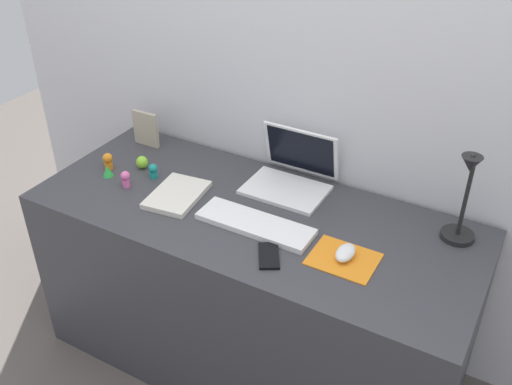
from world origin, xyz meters
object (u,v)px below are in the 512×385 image
picture_frame (146,129)px  toy_figurine_lime (142,162)px  laptop (292,172)px  keyboard (255,224)px  toy_figurine_green (108,171)px  toy_figurine_orange (108,161)px  mouse (345,253)px  toy_figurine_teal (153,171)px  cell_phone (269,256)px  desk_lamp (464,201)px  toy_figurine_pink (126,178)px  notebook_pad (177,195)px

picture_frame → toy_figurine_lime: bearing=-57.2°
laptop → toy_figurine_lime: laptop is taller
keyboard → toy_figurine_green: size_ratio=9.05×
keyboard → toy_figurine_lime: bearing=168.2°
toy_figurine_green → toy_figurine_orange: size_ratio=0.66×
mouse → toy_figurine_orange: bearing=176.7°
toy_figurine_green → toy_figurine_teal: bearing=25.7°
toy_figurine_orange → toy_figurine_teal: bearing=9.9°
cell_phone → desk_lamp: (0.50, 0.36, 0.16)m
desk_lamp → toy_figurine_orange: desk_lamp is taller
mouse → toy_figurine_teal: bearing=173.6°
toy_figurine_orange → toy_figurine_pink: bearing=-24.9°
desk_lamp → toy_figurine_orange: 1.33m
picture_frame → toy_figurine_green: (0.03, -0.28, -0.05)m
mouse → picture_frame: bearing=163.9°
laptop → toy_figurine_green: size_ratio=6.63×
cell_phone → keyboard: bearing=103.5°
notebook_pad → desk_lamp: bearing=6.3°
toy_figurine_teal → picture_frame: bearing=133.3°
notebook_pad → toy_figurine_teal: size_ratio=4.06×
toy_figurine_lime → toy_figurine_green: bearing=-124.2°
mouse → desk_lamp: bearing=41.4°
keyboard → toy_figurine_orange: (-0.70, 0.05, 0.03)m
picture_frame → notebook_pad: bearing=-37.6°
keyboard → desk_lamp: 0.68m
toy_figurine_pink → cell_phone: bearing=-9.0°
picture_frame → toy_figurine_green: 0.29m
toy_figurine_lime → toy_figurine_orange: 0.13m
laptop → toy_figurine_pink: bearing=-149.4°
toy_figurine_green → toy_figurine_orange: 0.06m
desk_lamp → toy_figurine_lime: desk_lamp is taller
cell_phone → picture_frame: (-0.81, 0.41, 0.07)m
cell_phone → toy_figurine_lime: toy_figurine_lime is taller
cell_phone → toy_figurine_orange: toy_figurine_orange is taller
mouse → toy_figurine_pink: 0.88m
cell_phone → desk_lamp: 0.64m
notebook_pad → toy_figurine_lime: size_ratio=4.67×
cell_phone → desk_lamp: bearing=5.7°
toy_figurine_teal → toy_figurine_orange: toy_figurine_orange is taller
toy_figurine_pink → toy_figurine_orange: bearing=155.1°
toy_figurine_pink → notebook_pad: bearing=9.2°
mouse → toy_figurine_lime: size_ratio=1.87×
toy_figurine_pink → keyboard: bearing=1.7°
keyboard → mouse: size_ratio=4.27×
cell_phone → toy_figurine_orange: (-0.81, 0.17, 0.03)m
toy_figurine_teal → notebook_pad: bearing=-23.0°
keyboard → toy_figurine_lime: (-0.58, 0.12, 0.02)m
keyboard → desk_lamp: bearing=21.5°
mouse → toy_figurine_teal: toy_figurine_teal is taller
laptop → notebook_pad: bearing=-139.1°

